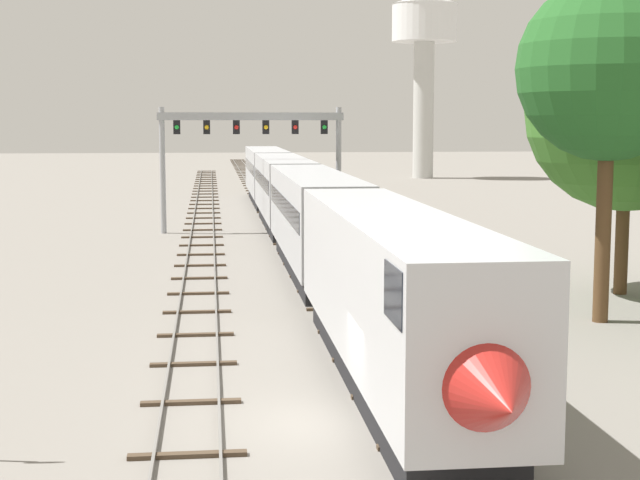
# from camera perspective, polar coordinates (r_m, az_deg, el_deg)

# --- Properties ---
(ground_plane) EXTENTS (400.00, 400.00, 0.00)m
(ground_plane) POSITION_cam_1_polar(r_m,az_deg,el_deg) (23.90, 0.87, -10.75)
(ground_plane) COLOR gray
(track_main) EXTENTS (2.60, 200.00, 0.16)m
(track_main) POSITION_cam_1_polar(r_m,az_deg,el_deg) (83.03, -3.04, 2.05)
(track_main) COLOR slate
(track_main) RESTS_ON ground
(track_near) EXTENTS (2.60, 160.00, 0.16)m
(track_near) POSITION_cam_1_polar(r_m,az_deg,el_deg) (62.99, -6.95, 0.41)
(track_near) COLOR slate
(track_near) RESTS_ON ground
(passenger_train) EXTENTS (3.04, 79.93, 4.80)m
(passenger_train) POSITION_cam_1_polar(r_m,az_deg,el_deg) (56.48, -1.44, 2.28)
(passenger_train) COLOR silver
(passenger_train) RESTS_ON ground
(signal_gantry) EXTENTS (12.10, 0.49, 8.17)m
(signal_gantry) POSITION_cam_1_polar(r_m,az_deg,el_deg) (63.47, -4.07, 5.89)
(signal_gantry) COLOR #999BA0
(signal_gantry) RESTS_ON ground
(water_tower) EXTENTS (8.31, 8.31, 22.96)m
(water_tower) POSITION_cam_1_polar(r_m,az_deg,el_deg) (124.55, 6.17, 11.68)
(water_tower) COLOR beige
(water_tower) RESTS_ON ground
(trackside_tree_mid) EXTENTS (6.57, 6.57, 12.41)m
(trackside_tree_mid) POSITION_cam_1_polar(r_m,az_deg,el_deg) (36.24, 16.66, 9.58)
(trackside_tree_mid) COLOR brown
(trackside_tree_mid) RESTS_ON ground
(trackside_tree_right) EXTENTS (8.37, 8.37, 11.89)m
(trackside_tree_right) POSITION_cam_1_polar(r_m,az_deg,el_deg) (42.41, 17.63, 7.24)
(trackside_tree_right) COLOR brown
(trackside_tree_right) RESTS_ON ground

